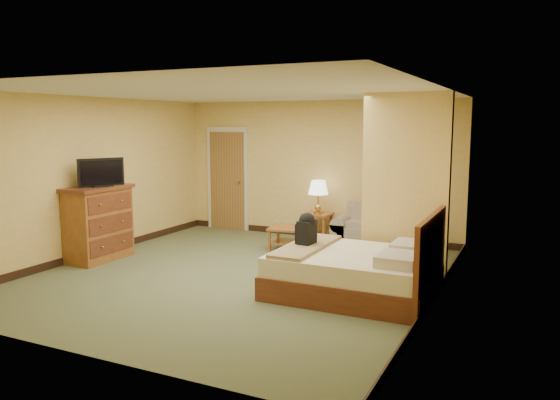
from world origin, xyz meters
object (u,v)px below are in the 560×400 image
Objects in this scene: loveseat at (377,234)px; bed at (359,272)px; dresser at (99,223)px; coffee_table at (288,233)px.

loveseat is 0.75× the size of bed.
dresser is 4.30m from bed.
bed is at bearing 0.68° from dresser.
coffee_table is 3.14m from dresser.
bed is at bearing -45.72° from coffee_table.
dresser is 0.59× the size of bed.
bed is (0.50, -2.67, 0.05)m from loveseat.
coffee_table is 0.60× the size of dresser.
dresser is at bearing -179.32° from bed.
loveseat is 1.56m from coffee_table.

